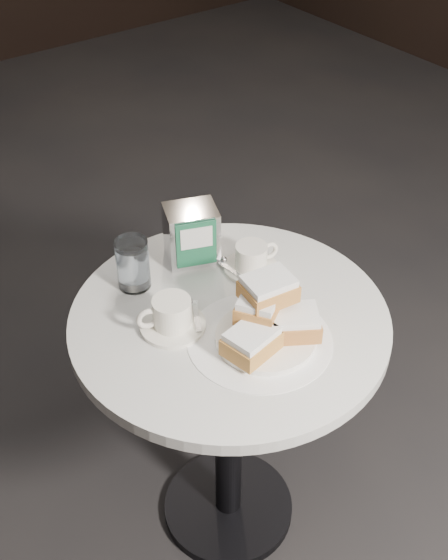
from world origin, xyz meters
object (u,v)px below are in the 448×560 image
coffee_cup_right (252,259)px  water_glass_right (201,229)px  napkin_dispenser (192,234)px  coffee_cup_left (172,316)px  cafe_table (229,377)px  water_glass_left (133,264)px  beignet_plate (268,321)px

coffee_cup_right → water_glass_right: (-0.04, 0.14, 0.02)m
napkin_dispenser → water_glass_right: bearing=50.8°
coffee_cup_left → napkin_dispenser: 0.25m
cafe_table → coffee_cup_right: (0.14, 0.10, 0.23)m
water_glass_left → coffee_cup_right: bearing=-24.2°
cafe_table → coffee_cup_left: 0.26m
cafe_table → napkin_dispenser: size_ratio=5.15×
water_glass_right → beignet_plate: bearing=-102.2°
water_glass_left → napkin_dispenser: (0.16, 0.01, 0.01)m
water_glass_left → napkin_dispenser: bearing=2.0°
coffee_cup_left → water_glass_right: 0.29m
coffee_cup_right → water_glass_left: (-0.25, 0.11, 0.03)m
water_glass_right → coffee_cup_right: bearing=-72.4°
water_glass_right → napkin_dispenser: napkin_dispenser is taller
cafe_table → water_glass_left: (-0.11, 0.21, 0.26)m
cafe_table → napkin_dispenser: bearing=76.6°
cafe_table → beignet_plate: beignet_plate is taller
water_glass_right → napkin_dispenser: (-0.04, -0.02, 0.02)m
beignet_plate → water_glass_right: bearing=77.8°
coffee_cup_right → napkin_dispenser: (-0.09, 0.12, 0.04)m
coffee_cup_left → water_glass_left: 0.17m
beignet_plate → coffee_cup_left: bearing=133.3°
coffee_cup_right → water_glass_right: water_glass_right is taller
water_glass_right → coffee_cup_left: bearing=-137.2°
napkin_dispenser → coffee_cup_left: bearing=-113.4°
cafe_table → beignet_plate: size_ratio=3.15×
water_glass_right → napkin_dispenser: size_ratio=0.75×
cafe_table → coffee_cup_left: coffee_cup_left is taller
cafe_table → coffee_cup_right: coffee_cup_right is taller
cafe_table → coffee_cup_left: (-0.12, 0.04, 0.23)m
cafe_table → water_glass_right: 0.36m
water_glass_right → cafe_table: bearing=-111.2°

